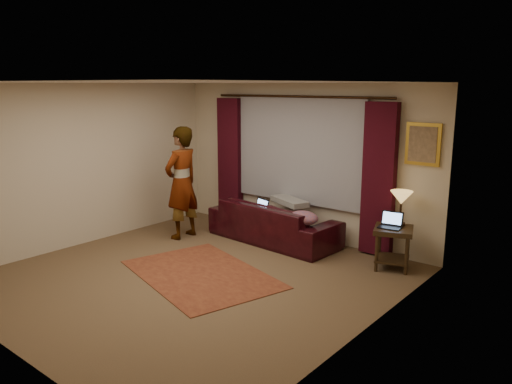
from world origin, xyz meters
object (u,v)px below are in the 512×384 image
(person, at_px, (182,183))
(laptop_table, at_px, (390,220))
(laptop_sofa, at_px, (257,206))
(tiffany_lamp, at_px, (401,208))
(sofa, at_px, (274,215))
(end_table, at_px, (393,248))

(person, bearing_deg, laptop_table, 100.49)
(laptop_sofa, distance_m, tiffany_lamp, 2.41)
(sofa, distance_m, end_table, 2.08)
(tiffany_lamp, distance_m, person, 3.58)
(sofa, height_order, laptop_sofa, sofa)
(end_table, relative_size, person, 0.32)
(laptop_sofa, xyz_separation_m, end_table, (2.36, 0.15, -0.27))
(sofa, distance_m, person, 1.64)
(laptop_table, relative_size, person, 0.17)
(sofa, bearing_deg, laptop_table, -175.95)
(end_table, xyz_separation_m, tiffany_lamp, (0.01, 0.17, 0.55))
(laptop_table, bearing_deg, tiffany_lamp, 68.32)
(laptop_sofa, relative_size, end_table, 0.55)
(sofa, xyz_separation_m, tiffany_lamp, (2.09, 0.23, 0.39))
(laptop_sofa, height_order, laptop_table, laptop_table)
(laptop_table, bearing_deg, sofa, 172.16)
(tiffany_lamp, bearing_deg, sofa, -173.72)
(sofa, xyz_separation_m, person, (-1.34, -0.81, 0.49))
(laptop_table, distance_m, person, 3.48)
(person, bearing_deg, laptop_sofa, 121.02)
(end_table, bearing_deg, sofa, -178.27)
(sofa, distance_m, tiffany_lamp, 2.14)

